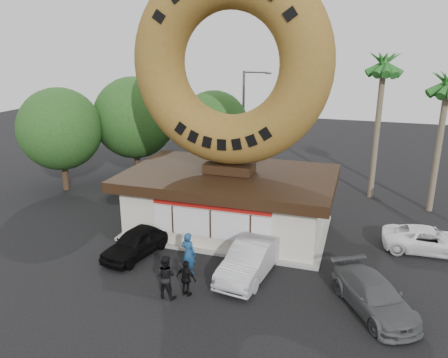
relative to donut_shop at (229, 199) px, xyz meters
name	(u,v)px	position (x,y,z in m)	size (l,w,h in m)	color
ground	(188,282)	(0.00, -5.98, -1.77)	(90.00, 90.00, 0.00)	black
donut_shop	(229,199)	(0.00, 0.00, 0.00)	(11.20, 7.20, 3.80)	beige
giant_donut	(230,64)	(0.00, 0.02, 7.19)	(10.31, 10.31, 2.63)	olive
tree_west	(135,118)	(-9.50, 7.02, 2.87)	(6.00, 6.00, 7.65)	#473321
tree_mid	(214,126)	(-4.00, 9.02, 2.25)	(5.20, 5.20, 6.63)	#473321
tree_far	(60,129)	(-13.00, 3.02, 2.56)	(5.60, 5.60, 7.14)	#473321
palm_near	(384,69)	(7.50, 8.02, 6.65)	(2.60, 2.60, 9.75)	#726651
palm_far	(447,88)	(11.00, 6.52, 5.72)	(2.60, 2.60, 8.75)	#726651
street_lamp	(245,119)	(-1.86, 10.02, 2.72)	(2.11, 0.20, 8.00)	#59595E
person_left	(188,253)	(-0.29, -5.22, -0.78)	(0.72, 0.47, 1.98)	navy
person_center	(165,277)	(-0.44, -7.29, -0.83)	(0.91, 0.71, 1.86)	black
person_right	(186,278)	(0.32, -6.93, -0.98)	(0.92, 0.38, 1.57)	black
car_black	(136,242)	(-3.39, -4.37, -1.09)	(1.60, 3.98, 1.36)	black
car_silver	(251,259)	(2.39, -4.50, -1.00)	(1.63, 4.67, 1.54)	#B0B0B6
car_grey	(374,295)	(7.62, -5.66, -1.12)	(1.82, 4.47, 1.30)	#545759
car_white	(429,240)	(10.26, 0.43, -1.15)	(2.04, 4.43, 1.23)	white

